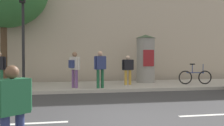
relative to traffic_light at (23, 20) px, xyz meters
The scene contains 11 objects.
ground_plane 6.93m from the traffic_light, 58.37° to the right, with size 80.00×80.00×0.00m, color #38383A.
sidewalk_curb 4.81m from the traffic_light, 28.53° to the left, with size 36.00×4.00×0.15m, color #B2ADA3.
lane_markings 6.93m from the traffic_light, 58.37° to the right, with size 25.80×0.16×0.01m.
building_backdrop 7.68m from the traffic_light, 64.45° to the left, with size 36.00×5.00×9.73m, color #B7A893.
traffic_light is the anchor object (origin of this frame).
poster_column 7.00m from the traffic_light, 21.69° to the left, with size 1.13×1.13×2.70m.
pedestrian_with_backpack 8.11m from the traffic_light, 84.03° to the right, with size 0.54×0.50×1.52m.
pedestrian_near_pole 3.93m from the traffic_light, ahead, with size 0.61×0.50×1.73m.
pedestrian_in_light_jacket 3.05m from the traffic_light, 15.62° to the left, with size 0.53×0.56×1.69m.
pedestrian_in_red_top 5.64m from the traffic_light, 16.11° to the left, with size 0.65×0.31×1.52m.
bicycle_leaning 9.02m from the traffic_light, ahead, with size 1.76×0.32×1.09m.
Camera 1 is at (-1.71, -6.82, 1.67)m, focal length 43.24 mm.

